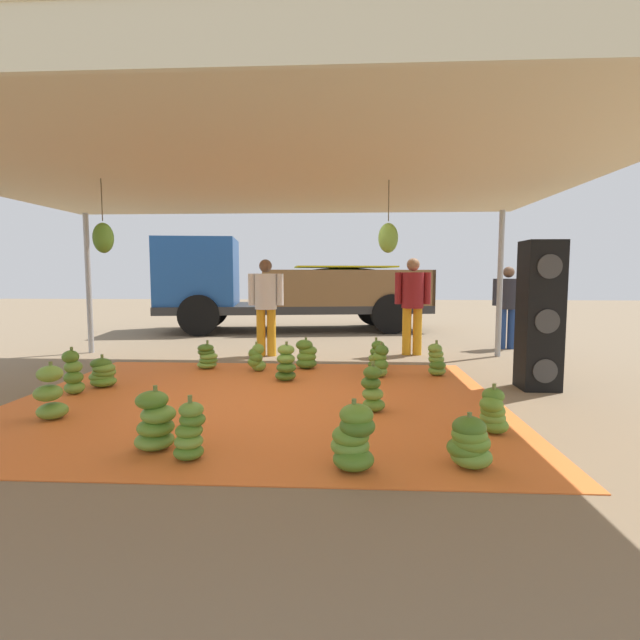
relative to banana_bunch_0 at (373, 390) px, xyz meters
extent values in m
plane|color=#7F6B51|center=(-1.34, 3.40, -0.24)|extent=(40.00, 40.00, 0.00)
cube|color=orange|center=(-1.34, 0.40, -0.23)|extent=(5.67, 4.64, 0.01)
cylinder|color=#9EA0A5|center=(-5.14, 3.70, 1.07)|extent=(0.10, 0.10, 2.62)
cylinder|color=#9EA0A5|center=(2.46, 3.70, 1.07)|extent=(0.10, 0.10, 2.62)
cube|color=beige|center=(-1.34, 0.40, 2.41)|extent=(8.00, 7.00, 0.06)
cube|color=beige|center=(-1.34, -3.07, 2.24)|extent=(8.00, 0.04, 0.28)
cylinder|color=#4C422D|center=(0.22, 0.83, 2.13)|extent=(0.01, 0.01, 0.49)
ellipsoid|color=#75A83D|center=(0.22, 0.83, 1.69)|extent=(0.24, 0.24, 0.36)
cylinder|color=#4C422D|center=(-3.20, 0.55, 2.13)|extent=(0.01, 0.01, 0.50)
ellipsoid|color=#518428|center=(-3.20, 0.55, 1.68)|extent=(0.24, 0.24, 0.36)
ellipsoid|color=#60932D|center=(0.01, -0.01, -0.16)|extent=(0.32, 0.32, 0.14)
ellipsoid|color=#75A83D|center=(0.00, 0.00, -0.04)|extent=(0.32, 0.32, 0.14)
ellipsoid|color=#477523|center=(-0.02, 0.02, 0.08)|extent=(0.23, 0.23, 0.14)
ellipsoid|color=#477523|center=(0.00, -0.01, 0.19)|extent=(0.28, 0.28, 0.14)
cylinder|color=olive|center=(0.00, 0.00, 0.25)|extent=(0.04, 0.04, 0.12)
ellipsoid|color=#6B9E38|center=(-3.29, -0.46, -0.15)|extent=(0.34, 0.34, 0.17)
ellipsoid|color=#6B9E38|center=(-3.30, -0.51, 0.05)|extent=(0.29, 0.29, 0.17)
ellipsoid|color=#75A83D|center=(-3.27, -0.51, 0.25)|extent=(0.30, 0.30, 0.17)
cylinder|color=olive|center=(-3.27, -0.49, 0.31)|extent=(0.04, 0.04, 0.12)
ellipsoid|color=#75A83D|center=(0.19, 1.75, -0.15)|extent=(0.24, 0.24, 0.16)
ellipsoid|color=#518428|center=(0.21, 1.75, -0.05)|extent=(0.32, 0.32, 0.16)
ellipsoid|color=#60932D|center=(0.19, 1.79, 0.05)|extent=(0.29, 0.29, 0.16)
ellipsoid|color=#477523|center=(0.23, 1.78, 0.15)|extent=(0.24, 0.24, 0.16)
cylinder|color=olive|center=(0.22, 1.77, 0.21)|extent=(0.04, 0.04, 0.12)
ellipsoid|color=#518428|center=(-0.23, -1.59, -0.15)|extent=(0.32, 0.32, 0.16)
ellipsoid|color=#6B9E38|center=(-0.25, -1.54, -0.06)|extent=(0.42, 0.42, 0.16)
ellipsoid|color=#60932D|center=(-0.25, -1.55, 0.02)|extent=(0.38, 0.38, 0.16)
ellipsoid|color=#477523|center=(-0.20, -1.58, 0.11)|extent=(0.27, 0.27, 0.16)
ellipsoid|color=#60932D|center=(-0.21, -1.57, 0.19)|extent=(0.34, 0.34, 0.16)
cylinder|color=olive|center=(-0.23, -1.56, 0.25)|extent=(0.04, 0.04, 0.12)
ellipsoid|color=#6B9E38|center=(1.04, 1.91, -0.16)|extent=(0.29, 0.29, 0.14)
ellipsoid|color=#477523|center=(1.05, 1.90, -0.08)|extent=(0.26, 0.26, 0.14)
ellipsoid|color=#6B9E38|center=(1.04, 1.94, 0.01)|extent=(0.31, 0.31, 0.14)
ellipsoid|color=#75A83D|center=(1.03, 1.93, 0.09)|extent=(0.30, 0.30, 0.14)
ellipsoid|color=#75A83D|center=(1.01, 1.91, 0.17)|extent=(0.29, 0.29, 0.14)
cylinder|color=olive|center=(1.03, 1.92, 0.23)|extent=(0.04, 0.04, 0.12)
ellipsoid|color=#6B9E38|center=(-1.62, 2.09, -0.14)|extent=(0.29, 0.29, 0.17)
ellipsoid|color=#60932D|center=(-1.68, 2.06, -0.08)|extent=(0.30, 0.30, 0.17)
ellipsoid|color=#518428|center=(-1.66, 2.04, -0.02)|extent=(0.29, 0.29, 0.17)
ellipsoid|color=#518428|center=(-1.68, 2.06, 0.05)|extent=(0.26, 0.26, 0.17)
ellipsoid|color=#6B9E38|center=(-1.63, 2.07, 0.11)|extent=(0.22, 0.22, 0.17)
cylinder|color=olive|center=(-1.65, 2.06, 0.17)|extent=(0.04, 0.04, 0.12)
ellipsoid|color=#6B9E38|center=(-1.90, -1.25, -0.15)|extent=(0.43, 0.43, 0.15)
ellipsoid|color=#60932D|center=(-1.89, -1.26, -0.03)|extent=(0.43, 0.43, 0.15)
ellipsoid|color=#6B9E38|center=(-1.85, -1.28, 0.08)|extent=(0.33, 0.33, 0.15)
ellipsoid|color=#518428|center=(-1.91, -1.28, 0.20)|extent=(0.32, 0.32, 0.15)
cylinder|color=olive|center=(-1.88, -1.26, 0.26)|extent=(0.04, 0.04, 0.12)
ellipsoid|color=#75A83D|center=(-2.48, 2.25, -0.17)|extent=(0.43, 0.43, 0.12)
ellipsoid|color=#518428|center=(-2.45, 2.24, -0.10)|extent=(0.39, 0.39, 0.12)
ellipsoid|color=#75A83D|center=(-2.44, 2.23, -0.03)|extent=(0.30, 0.30, 0.12)
ellipsoid|color=#477523|center=(-2.48, 2.25, 0.03)|extent=(0.37, 0.37, 0.12)
ellipsoid|color=#477523|center=(-2.48, 2.21, 0.10)|extent=(0.25, 0.25, 0.12)
cylinder|color=olive|center=(-2.45, 2.22, 0.16)|extent=(0.04, 0.04, 0.12)
ellipsoid|color=#60932D|center=(1.10, -0.67, -0.15)|extent=(0.35, 0.35, 0.15)
ellipsoid|color=#6B9E38|center=(1.08, -0.66, -0.08)|extent=(0.26, 0.26, 0.15)
ellipsoid|color=#60932D|center=(1.08, -0.67, -0.02)|extent=(0.27, 0.27, 0.15)
ellipsoid|color=#60932D|center=(1.05, -0.71, 0.05)|extent=(0.29, 0.29, 0.15)
ellipsoid|color=#518428|center=(1.08, -0.65, 0.12)|extent=(0.26, 0.26, 0.15)
cylinder|color=olive|center=(1.08, -0.68, 0.18)|extent=(0.04, 0.04, 0.12)
ellipsoid|color=#477523|center=(-1.13, 1.45, -0.16)|extent=(0.41, 0.41, 0.14)
ellipsoid|color=#477523|center=(-1.11, 1.40, -0.04)|extent=(0.37, 0.37, 0.14)
ellipsoid|color=#6B9E38|center=(-1.12, 1.41, 0.08)|extent=(0.26, 0.26, 0.14)
ellipsoid|color=#75A83D|center=(-1.12, 1.45, 0.20)|extent=(0.25, 0.25, 0.14)
cylinder|color=olive|center=(-1.11, 1.42, 0.26)|extent=(0.04, 0.04, 0.12)
ellipsoid|color=#477523|center=(-0.91, 2.33, -0.14)|extent=(0.33, 0.33, 0.17)
ellipsoid|color=#60932D|center=(-0.91, 2.35, -0.05)|extent=(0.42, 0.42, 0.17)
ellipsoid|color=#60932D|center=(-0.89, 2.38, 0.05)|extent=(0.33, 0.33, 0.17)
ellipsoid|color=#518428|center=(-0.95, 2.35, 0.14)|extent=(0.29, 0.29, 0.17)
cylinder|color=olive|center=(-0.92, 2.35, 0.20)|extent=(0.04, 0.04, 0.12)
ellipsoid|color=#6B9E38|center=(0.68, -1.50, -0.14)|extent=(0.32, 0.32, 0.17)
ellipsoid|color=#518428|center=(0.64, -1.48, -0.09)|extent=(0.33, 0.33, 0.17)
ellipsoid|color=#60932D|center=(0.67, -1.50, -0.03)|extent=(0.40, 0.40, 0.17)
ellipsoid|color=#60932D|center=(0.65, -1.51, 0.03)|extent=(0.38, 0.38, 0.17)
ellipsoid|color=#477523|center=(0.65, -1.50, 0.09)|extent=(0.36, 0.36, 0.17)
cylinder|color=olive|center=(0.65, -1.51, 0.15)|extent=(0.04, 0.04, 0.12)
ellipsoid|color=#518428|center=(0.17, 2.32, -0.15)|extent=(0.35, 0.35, 0.15)
ellipsoid|color=#75A83D|center=(0.17, 2.30, -0.05)|extent=(0.24, 0.24, 0.15)
ellipsoid|color=#518428|center=(0.19, 2.31, 0.05)|extent=(0.30, 0.30, 0.15)
ellipsoid|color=#518428|center=(0.20, 2.28, 0.16)|extent=(0.28, 0.28, 0.15)
cylinder|color=olive|center=(0.18, 2.30, 0.22)|extent=(0.04, 0.04, 0.12)
ellipsoid|color=#6B9E38|center=(-3.65, 0.55, -0.15)|extent=(0.32, 0.32, 0.16)
ellipsoid|color=#518428|center=(-3.65, 0.54, -0.02)|extent=(0.31, 0.31, 0.16)
ellipsoid|color=#6B9E38|center=(-3.65, 0.56, 0.11)|extent=(0.24, 0.24, 0.16)
ellipsoid|color=#518428|center=(-3.67, 0.54, 0.24)|extent=(0.27, 0.27, 0.16)
cylinder|color=olive|center=(-3.66, 0.56, 0.30)|extent=(0.04, 0.04, 0.12)
ellipsoid|color=#518428|center=(-1.54, -1.46, -0.17)|extent=(0.28, 0.28, 0.12)
ellipsoid|color=#75A83D|center=(-1.54, -1.45, -0.08)|extent=(0.32, 0.32, 0.12)
ellipsoid|color=#60932D|center=(-1.54, -1.44, 0.00)|extent=(0.31, 0.31, 0.12)
ellipsoid|color=#518428|center=(-1.52, -1.42, 0.09)|extent=(0.28, 0.28, 0.12)
ellipsoid|color=#6B9E38|center=(-1.52, -1.44, 0.17)|extent=(0.22, 0.22, 0.12)
cylinder|color=olive|center=(-1.53, -1.44, 0.23)|extent=(0.04, 0.04, 0.12)
ellipsoid|color=#60932D|center=(-3.48, 0.94, -0.16)|extent=(0.43, 0.43, 0.14)
ellipsoid|color=#6B9E38|center=(-3.52, 0.97, -0.10)|extent=(0.44, 0.44, 0.14)
ellipsoid|color=#6B9E38|center=(-3.48, 0.96, -0.04)|extent=(0.36, 0.36, 0.14)
ellipsoid|color=#6B9E38|center=(-3.46, 0.94, 0.02)|extent=(0.40, 0.40, 0.14)
ellipsoid|color=#477523|center=(-3.51, 0.95, 0.08)|extent=(0.36, 0.36, 0.14)
cylinder|color=olive|center=(-3.49, 0.96, 0.14)|extent=(0.04, 0.04, 0.12)
cube|color=#2D2D2D|center=(-1.66, 7.64, 0.36)|extent=(7.20, 3.23, 0.20)
cube|color=#1E4C93|center=(-4.13, 7.27, 1.31)|extent=(2.23, 2.31, 1.70)
cube|color=#232D38|center=(-5.11, 7.13, 1.65)|extent=(0.29, 1.76, 0.75)
cube|color=brown|center=(-0.20, 6.78, 0.91)|extent=(4.27, 0.72, 0.90)
cube|color=brown|center=(-0.51, 8.90, 0.91)|extent=(4.27, 0.72, 0.90)
cube|color=brown|center=(1.73, 8.15, 0.91)|extent=(0.41, 2.21, 0.90)
ellipsoid|color=#6B9E38|center=(-0.36, 7.84, 0.94)|extent=(4.02, 2.41, 0.96)
cube|color=yellow|center=(-0.36, 7.84, 1.45)|extent=(2.81, 2.05, 0.04)
cylinder|color=black|center=(-3.85, 6.29, 0.26)|extent=(1.03, 0.42, 1.00)
cylinder|color=black|center=(-4.15, 8.30, 0.26)|extent=(1.03, 0.42, 1.00)
cylinder|color=black|center=(0.82, 6.99, 0.26)|extent=(1.03, 0.42, 1.00)
cylinder|color=black|center=(0.52, 8.99, 0.26)|extent=(1.03, 0.42, 1.00)
cylinder|color=orange|center=(0.83, 3.79, 0.20)|extent=(0.16, 0.16, 0.87)
cylinder|color=orange|center=(1.02, 3.79, 0.20)|extent=(0.16, 0.16, 0.87)
cylinder|color=maroon|center=(0.93, 3.79, 0.96)|extent=(0.40, 0.40, 0.65)
cylinder|color=maroon|center=(0.66, 3.79, 0.99)|extent=(0.13, 0.13, 0.58)
cylinder|color=maroon|center=(1.19, 3.79, 0.99)|extent=(0.13, 0.13, 0.58)
sphere|color=#936B4C|center=(0.93, 3.79, 1.42)|extent=(0.24, 0.24, 0.24)
cylinder|color=orange|center=(-1.84, 3.53, 0.19)|extent=(0.16, 0.16, 0.86)
cylinder|color=orange|center=(-1.65, 3.53, 0.19)|extent=(0.16, 0.16, 0.86)
cylinder|color=silver|center=(-1.75, 3.53, 0.94)|extent=(0.39, 0.39, 0.64)
cylinder|color=silver|center=(-2.00, 3.53, 0.98)|extent=(0.12, 0.12, 0.57)
cylinder|color=silver|center=(-1.49, 3.53, 0.98)|extent=(0.12, 0.12, 0.57)
sphere|color=brown|center=(-1.75, 3.53, 1.40)|extent=(0.23, 0.23, 0.23)
cylinder|color=navy|center=(2.83, 4.63, 0.16)|extent=(0.15, 0.15, 0.80)
cylinder|color=navy|center=(3.01, 4.63, 0.16)|extent=(0.15, 0.15, 0.80)
cylinder|color=#26262D|center=(2.92, 4.63, 0.86)|extent=(0.37, 0.37, 0.60)
cylinder|color=#26262D|center=(2.68, 4.63, 0.90)|extent=(0.12, 0.12, 0.53)
cylinder|color=#26262D|center=(3.16, 4.63, 0.90)|extent=(0.12, 0.12, 0.53)
sphere|color=brown|center=(2.92, 4.63, 1.29)|extent=(0.22, 0.22, 0.22)
cube|color=black|center=(2.20, 1.19, 0.04)|extent=(0.47, 0.46, 0.56)
cylinder|color=#383838|center=(2.20, 0.95, 0.04)|extent=(0.30, 0.02, 0.30)
cube|color=black|center=(2.20, 1.19, 0.67)|extent=(0.47, 0.46, 0.69)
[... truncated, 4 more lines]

